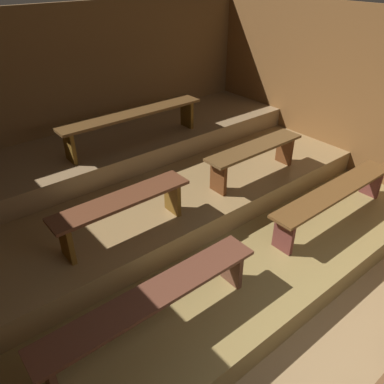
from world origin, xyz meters
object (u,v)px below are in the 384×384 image
at_px(bench_lower_right, 335,195).
at_px(bench_middle_left, 123,207).
at_px(bench_lower_left, 154,301).
at_px(bench_middle_right, 255,153).
at_px(bench_upper_center, 133,118).

distance_m(bench_lower_right, bench_middle_left, 2.51).
distance_m(bench_lower_left, bench_middle_right, 2.51).
relative_size(bench_middle_left, bench_middle_right, 1.00).
xyz_separation_m(bench_middle_left, bench_middle_right, (1.95, 0.00, 0.00)).
bearing_deg(bench_upper_center, bench_lower_right, -61.47).
bearing_deg(bench_middle_right, bench_middle_left, 180.00).
height_order(bench_lower_right, bench_middle_left, bench_middle_left).
xyz_separation_m(bench_lower_left, bench_upper_center, (1.32, 2.37, 0.58)).
distance_m(bench_lower_right, bench_middle_right, 1.10).
bearing_deg(bench_middle_left, bench_lower_right, -24.08).
height_order(bench_middle_left, bench_upper_center, bench_upper_center).
bearing_deg(bench_lower_left, bench_lower_right, 0.00).
bearing_deg(bench_lower_left, bench_middle_left, 72.00).
bearing_deg(bench_lower_right, bench_upper_center, 118.53).
bearing_deg(bench_lower_left, bench_upper_center, 60.99).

